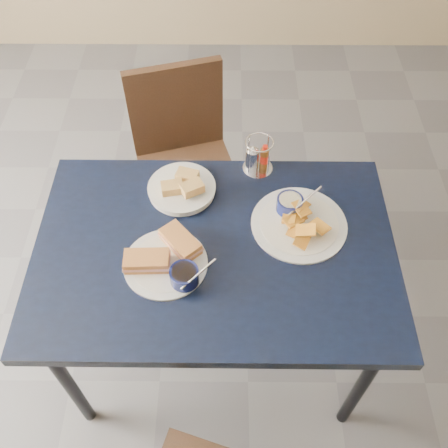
{
  "coord_description": "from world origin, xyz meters",
  "views": [
    {
      "loc": [
        -0.1,
        -0.76,
        2.08
      ],
      "look_at": [
        -0.1,
        0.21,
        0.82
      ],
      "focal_mm": 40.0,
      "sensor_mm": 36.0,
      "label": 1
    }
  ],
  "objects_px": {
    "chair_far": "(188,149)",
    "condiment_caddy": "(257,157)",
    "plantain_plate": "(297,218)",
    "bread_basket": "(182,188)",
    "sandwich_plate": "(168,260)",
    "dining_table": "(215,258)"
  },
  "relations": [
    {
      "from": "plantain_plate",
      "to": "bread_basket",
      "type": "relative_size",
      "value": 1.37
    },
    {
      "from": "dining_table",
      "to": "plantain_plate",
      "type": "bearing_deg",
      "value": 21.41
    },
    {
      "from": "dining_table",
      "to": "chair_far",
      "type": "distance_m",
      "value": 0.74
    },
    {
      "from": "condiment_caddy",
      "to": "dining_table",
      "type": "bearing_deg",
      "value": -112.49
    },
    {
      "from": "chair_far",
      "to": "bread_basket",
      "type": "distance_m",
      "value": 0.54
    },
    {
      "from": "chair_far",
      "to": "plantain_plate",
      "type": "relative_size",
      "value": 2.73
    },
    {
      "from": "sandwich_plate",
      "to": "plantain_plate",
      "type": "distance_m",
      "value": 0.45
    },
    {
      "from": "plantain_plate",
      "to": "bread_basket",
      "type": "bearing_deg",
      "value": 161.36
    },
    {
      "from": "condiment_caddy",
      "to": "bread_basket",
      "type": "bearing_deg",
      "value": -156.54
    },
    {
      "from": "plantain_plate",
      "to": "bread_basket",
      "type": "distance_m",
      "value": 0.41
    },
    {
      "from": "chair_far",
      "to": "plantain_plate",
      "type": "distance_m",
      "value": 0.77
    },
    {
      "from": "chair_far",
      "to": "sandwich_plate",
      "type": "relative_size",
      "value": 2.95
    },
    {
      "from": "dining_table",
      "to": "plantain_plate",
      "type": "relative_size",
      "value": 3.67
    },
    {
      "from": "dining_table",
      "to": "bread_basket",
      "type": "bearing_deg",
      "value": 116.28
    },
    {
      "from": "chair_far",
      "to": "sandwich_plate",
      "type": "bearing_deg",
      "value": -90.56
    },
    {
      "from": "sandwich_plate",
      "to": "condiment_caddy",
      "type": "height_order",
      "value": "condiment_caddy"
    },
    {
      "from": "chair_far",
      "to": "plantain_plate",
      "type": "height_order",
      "value": "chair_far"
    },
    {
      "from": "dining_table",
      "to": "condiment_caddy",
      "type": "height_order",
      "value": "condiment_caddy"
    },
    {
      "from": "chair_far",
      "to": "condiment_caddy",
      "type": "relative_size",
      "value": 6.47
    },
    {
      "from": "chair_far",
      "to": "condiment_caddy",
      "type": "bearing_deg",
      "value": -51.38
    },
    {
      "from": "plantain_plate",
      "to": "sandwich_plate",
      "type": "bearing_deg",
      "value": -157.18
    },
    {
      "from": "dining_table",
      "to": "chair_far",
      "type": "relative_size",
      "value": 1.34
    }
  ]
}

